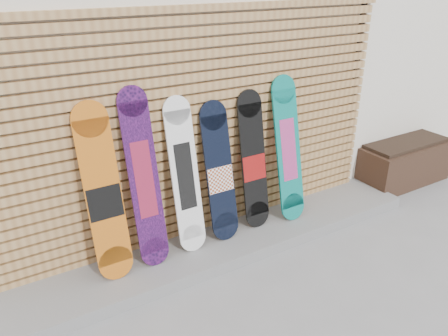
{
  "coord_description": "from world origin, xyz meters",
  "views": [
    {
      "loc": [
        -1.93,
        -2.46,
        2.56
      ],
      "look_at": [
        -0.01,
        0.75,
        0.85
      ],
      "focal_mm": 35.0,
      "sensor_mm": 36.0,
      "label": 1
    }
  ],
  "objects_px": {
    "snowboard_2": "(185,176)",
    "snowboard_3": "(220,173)",
    "snowboard_5": "(288,150)",
    "planter_box": "(403,162)",
    "snowboard_4": "(253,162)",
    "snowboard_0": "(104,195)",
    "snowboard_1": "(144,180)"
  },
  "relations": [
    {
      "from": "planter_box",
      "to": "snowboard_4",
      "type": "xyz_separation_m",
      "value": [
        -2.35,
        0.03,
        0.53
      ]
    },
    {
      "from": "snowboard_1",
      "to": "snowboard_2",
      "type": "height_order",
      "value": "snowboard_1"
    },
    {
      "from": "snowboard_2",
      "to": "snowboard_3",
      "type": "distance_m",
      "value": 0.37
    },
    {
      "from": "snowboard_1",
      "to": "snowboard_4",
      "type": "height_order",
      "value": "snowboard_1"
    },
    {
      "from": "snowboard_0",
      "to": "snowboard_5",
      "type": "height_order",
      "value": "snowboard_0"
    },
    {
      "from": "planter_box",
      "to": "snowboard_4",
      "type": "bearing_deg",
      "value": 179.26
    },
    {
      "from": "snowboard_2",
      "to": "snowboard_3",
      "type": "xyz_separation_m",
      "value": [
        0.36,
        -0.0,
        -0.06
      ]
    },
    {
      "from": "snowboard_3",
      "to": "snowboard_4",
      "type": "distance_m",
      "value": 0.4
    },
    {
      "from": "planter_box",
      "to": "snowboard_3",
      "type": "relative_size",
      "value": 0.94
    },
    {
      "from": "planter_box",
      "to": "snowboard_1",
      "type": "xyz_separation_m",
      "value": [
        -3.51,
        0.01,
        0.63
      ]
    },
    {
      "from": "snowboard_5",
      "to": "planter_box",
      "type": "bearing_deg",
      "value": 0.24
    },
    {
      "from": "snowboard_0",
      "to": "snowboard_4",
      "type": "xyz_separation_m",
      "value": [
        1.52,
        0.03,
        -0.06
      ]
    },
    {
      "from": "planter_box",
      "to": "snowboard_5",
      "type": "xyz_separation_m",
      "value": [
        -1.95,
        -0.01,
        0.59
      ]
    },
    {
      "from": "snowboard_3",
      "to": "snowboard_5",
      "type": "distance_m",
      "value": 0.81
    },
    {
      "from": "snowboard_0",
      "to": "snowboard_5",
      "type": "distance_m",
      "value": 1.93
    },
    {
      "from": "planter_box",
      "to": "snowboard_4",
      "type": "height_order",
      "value": "snowboard_4"
    },
    {
      "from": "snowboard_1",
      "to": "snowboard_2",
      "type": "distance_m",
      "value": 0.4
    },
    {
      "from": "snowboard_4",
      "to": "snowboard_5",
      "type": "distance_m",
      "value": 0.41
    },
    {
      "from": "snowboard_1",
      "to": "snowboard_4",
      "type": "bearing_deg",
      "value": 1.23
    },
    {
      "from": "planter_box",
      "to": "snowboard_0",
      "type": "relative_size",
      "value": 0.84
    },
    {
      "from": "snowboard_5",
      "to": "snowboard_3",
      "type": "bearing_deg",
      "value": 178.5
    },
    {
      "from": "snowboard_3",
      "to": "snowboard_0",
      "type": "bearing_deg",
      "value": -179.24
    },
    {
      "from": "snowboard_3",
      "to": "snowboard_5",
      "type": "height_order",
      "value": "snowboard_5"
    },
    {
      "from": "planter_box",
      "to": "snowboard_1",
      "type": "bearing_deg",
      "value": 179.91
    },
    {
      "from": "snowboard_0",
      "to": "snowboard_1",
      "type": "distance_m",
      "value": 0.36
    },
    {
      "from": "snowboard_0",
      "to": "snowboard_2",
      "type": "bearing_deg",
      "value": 1.33
    },
    {
      "from": "snowboard_4",
      "to": "snowboard_1",
      "type": "bearing_deg",
      "value": -178.77
    },
    {
      "from": "snowboard_2",
      "to": "snowboard_1",
      "type": "bearing_deg",
      "value": -178.52
    },
    {
      "from": "snowboard_1",
      "to": "snowboard_5",
      "type": "height_order",
      "value": "snowboard_1"
    },
    {
      "from": "snowboard_0",
      "to": "snowboard_4",
      "type": "distance_m",
      "value": 1.52
    },
    {
      "from": "snowboard_1",
      "to": "snowboard_4",
      "type": "xyz_separation_m",
      "value": [
        1.16,
        0.02,
        -0.1
      ]
    },
    {
      "from": "snowboard_0",
      "to": "snowboard_1",
      "type": "height_order",
      "value": "snowboard_1"
    }
  ]
}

